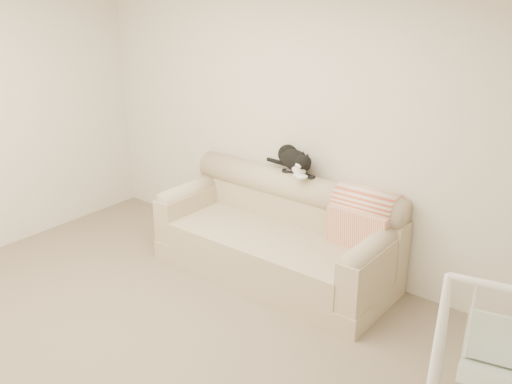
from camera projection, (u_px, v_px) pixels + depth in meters
ground_plane at (147, 357)px, 4.14m from camera, size 5.00×5.00×0.00m
room_shell at (131, 156)px, 3.58m from camera, size 5.04×4.04×2.60m
sofa at (279, 237)px, 5.19m from camera, size 2.20×0.93×0.90m
remote_a at (292, 171)px, 5.19m from camera, size 0.19×0.11×0.03m
remote_b at (306, 175)px, 5.09m from camera, size 0.17×0.07×0.02m
tuxedo_cat at (294, 160)px, 5.17m from camera, size 0.61×0.44×0.25m
throw_blanket at (366, 211)px, 4.80m from camera, size 0.54×0.38×0.58m
baby_swing at (492, 365)px, 3.23m from camera, size 0.77×0.81×1.06m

